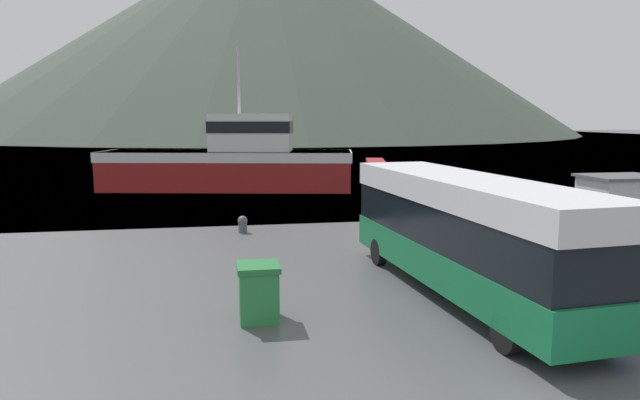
{
  "coord_description": "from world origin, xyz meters",
  "views": [
    {
      "loc": [
        -6.13,
        -6.67,
        5.07
      ],
      "look_at": [
        -2.47,
        14.05,
        2.0
      ],
      "focal_mm": 32.0,
      "sensor_mm": 36.0,
      "label": 1
    }
  ],
  "objects_px": {
    "delivery_van": "(586,236)",
    "storage_bin": "(259,292)",
    "fishing_boat": "(232,161)",
    "dock_kiosk": "(620,202)",
    "small_boat": "(376,166)",
    "tour_bus": "(465,230)"
  },
  "relations": [
    {
      "from": "delivery_van",
      "to": "storage_bin",
      "type": "distance_m",
      "value": 10.77
    },
    {
      "from": "fishing_boat",
      "to": "storage_bin",
      "type": "height_order",
      "value": "fishing_boat"
    },
    {
      "from": "storage_bin",
      "to": "dock_kiosk",
      "type": "bearing_deg",
      "value": 27.99
    },
    {
      "from": "fishing_boat",
      "to": "small_boat",
      "type": "bearing_deg",
      "value": -40.04
    },
    {
      "from": "delivery_van",
      "to": "fishing_boat",
      "type": "distance_m",
      "value": 26.8
    },
    {
      "from": "dock_kiosk",
      "to": "small_boat",
      "type": "distance_m",
      "value": 28.61
    },
    {
      "from": "fishing_boat",
      "to": "storage_bin",
      "type": "xyz_separation_m",
      "value": [
        0.02,
        -26.77,
        -1.29
      ]
    },
    {
      "from": "dock_kiosk",
      "to": "small_boat",
      "type": "relative_size",
      "value": 0.5
    },
    {
      "from": "delivery_van",
      "to": "storage_bin",
      "type": "xyz_separation_m",
      "value": [
        -10.54,
        -2.16,
        -0.59
      ]
    },
    {
      "from": "fishing_boat",
      "to": "dock_kiosk",
      "type": "distance_m",
      "value": 24.63
    },
    {
      "from": "tour_bus",
      "to": "small_boat",
      "type": "bearing_deg",
      "value": 73.37
    },
    {
      "from": "fishing_boat",
      "to": "small_boat",
      "type": "xyz_separation_m",
      "value": [
        13.48,
        10.69,
        -1.49
      ]
    },
    {
      "from": "tour_bus",
      "to": "delivery_van",
      "type": "distance_m",
      "value": 4.82
    },
    {
      "from": "fishing_boat",
      "to": "storage_bin",
      "type": "relative_size",
      "value": 12.51
    },
    {
      "from": "storage_bin",
      "to": "small_boat",
      "type": "height_order",
      "value": "storage_bin"
    },
    {
      "from": "tour_bus",
      "to": "dock_kiosk",
      "type": "xyz_separation_m",
      "value": [
        11.22,
        8.1,
        -0.68
      ]
    },
    {
      "from": "tour_bus",
      "to": "dock_kiosk",
      "type": "bearing_deg",
      "value": 30.91
    },
    {
      "from": "delivery_van",
      "to": "small_boat",
      "type": "relative_size",
      "value": 0.94
    },
    {
      "from": "storage_bin",
      "to": "dock_kiosk",
      "type": "relative_size",
      "value": 0.43
    },
    {
      "from": "tour_bus",
      "to": "storage_bin",
      "type": "xyz_separation_m",
      "value": [
        -5.89,
        -1.0,
        -1.18
      ]
    },
    {
      "from": "small_boat",
      "to": "dock_kiosk",
      "type": "bearing_deg",
      "value": -69.76
    },
    {
      "from": "tour_bus",
      "to": "small_boat",
      "type": "height_order",
      "value": "tour_bus"
    }
  ]
}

